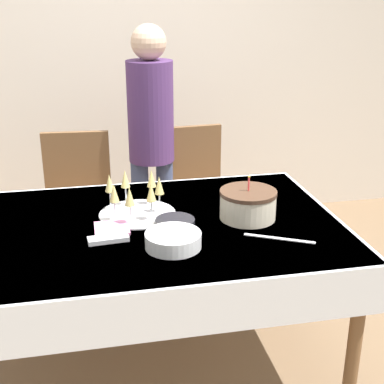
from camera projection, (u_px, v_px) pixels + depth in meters
name	position (u px, v px, depth m)	size (l,w,h in m)	color
ground_plane	(160.00, 366.00, 2.67)	(12.00, 12.00, 0.00)	brown
wall_back	(119.00, 50.00, 3.95)	(8.00, 0.05, 2.70)	silver
dining_table	(157.00, 244.00, 2.43)	(1.66, 1.14, 0.78)	white
dining_chair_far_left	(78.00, 206.00, 3.23)	(0.45, 0.45, 0.97)	brown
dining_chair_far_right	(195.00, 198.00, 3.36)	(0.45, 0.45, 0.97)	brown
birthday_cake	(248.00, 204.00, 2.44)	(0.26, 0.26, 0.21)	beige
champagne_tray	(136.00, 198.00, 2.47)	(0.36, 0.36, 0.18)	silver
plate_stack_main	(173.00, 240.00, 2.17)	(0.23, 0.23, 0.06)	white
plate_stack_dessert	(175.00, 222.00, 2.38)	(0.18, 0.18, 0.03)	black
cake_knife	(279.00, 239.00, 2.25)	(0.27, 0.16, 0.00)	silver
fork_pile	(108.00, 239.00, 2.23)	(0.17, 0.08, 0.02)	silver
napkin_pile	(112.00, 228.00, 2.34)	(0.15, 0.15, 0.01)	pink
person_standing	(151.00, 131.00, 3.27)	(0.28, 0.28, 1.59)	#3F4C72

